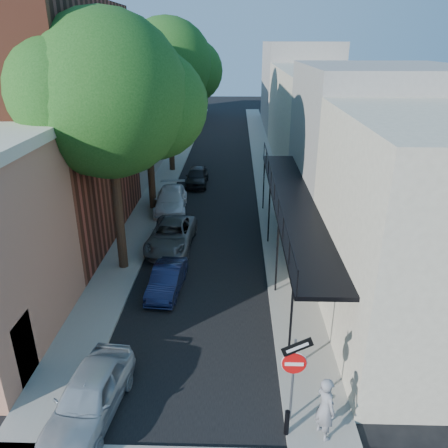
# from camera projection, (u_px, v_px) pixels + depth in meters

# --- Properties ---
(road_surface) EXTENTS (6.00, 64.00, 0.01)m
(road_surface) POSITION_uv_depth(u_px,v_px,m) (219.00, 162.00, 39.32)
(road_surface) COLOR black
(road_surface) RESTS_ON ground
(sidewalk_left) EXTENTS (2.00, 64.00, 0.12)m
(sidewalk_left) POSITION_uv_depth(u_px,v_px,m) (175.00, 161.00, 39.40)
(sidewalk_left) COLOR gray
(sidewalk_left) RESTS_ON ground
(sidewalk_right) EXTENTS (2.00, 64.00, 0.12)m
(sidewalk_right) POSITION_uv_depth(u_px,v_px,m) (263.00, 162.00, 39.20)
(sidewalk_right) COLOR gray
(sidewalk_right) RESTS_ON ground
(buildings_left) EXTENTS (10.10, 59.10, 12.00)m
(buildings_left) POSITION_uv_depth(u_px,v_px,m) (107.00, 107.00, 36.51)
(buildings_left) COLOR #B4775C
(buildings_left) RESTS_ON ground
(buildings_right) EXTENTS (9.80, 55.00, 10.00)m
(buildings_right) POSITION_uv_depth(u_px,v_px,m) (325.00, 113.00, 36.90)
(buildings_right) COLOR beige
(buildings_right) RESTS_ON ground
(sign_post) EXTENTS (0.89, 0.17, 2.99)m
(sign_post) POSITION_uv_depth(u_px,v_px,m) (294.00, 367.00, 11.71)
(sign_post) COLOR #595B60
(sign_post) RESTS_ON ground
(bollard) EXTENTS (0.14, 0.14, 0.80)m
(bollard) POSITION_uv_depth(u_px,v_px,m) (287.00, 423.00, 11.87)
(bollard) COLOR black
(bollard) RESTS_ON sidewalk_right
(oak_near) EXTENTS (7.48, 6.80, 11.42)m
(oak_near) POSITION_uv_depth(u_px,v_px,m) (119.00, 99.00, 18.17)
(oak_near) COLOR black
(oak_near) RESTS_ON ground
(oak_mid) EXTENTS (6.60, 6.00, 10.20)m
(oak_mid) POSITION_uv_depth(u_px,v_px,m) (153.00, 96.00, 25.83)
(oak_mid) COLOR black
(oak_mid) RESTS_ON ground
(oak_far) EXTENTS (7.70, 7.00, 11.90)m
(oak_far) POSITION_uv_depth(u_px,v_px,m) (174.00, 66.00, 33.69)
(oak_far) COLOR black
(oak_far) RESTS_ON ground
(parked_car_a) EXTENTS (2.07, 4.22, 1.39)m
(parked_car_a) POSITION_uv_depth(u_px,v_px,m) (90.00, 396.00, 12.54)
(parked_car_a) COLOR #97A0A7
(parked_car_a) RESTS_ON ground
(parked_car_b) EXTENTS (1.48, 3.54, 1.14)m
(parked_car_b) POSITION_uv_depth(u_px,v_px,m) (167.00, 280.00, 18.87)
(parked_car_b) COLOR #111838
(parked_car_b) RESTS_ON ground
(parked_car_c) EXTENTS (2.42, 4.90, 1.34)m
(parked_car_c) POSITION_uv_depth(u_px,v_px,m) (171.00, 235.00, 22.93)
(parked_car_c) COLOR #5A5E62
(parked_car_c) RESTS_ON ground
(parked_car_d) EXTENTS (2.29, 4.93, 1.40)m
(parked_car_d) POSITION_uv_depth(u_px,v_px,m) (171.00, 200.00, 27.87)
(parked_car_d) COLOR white
(parked_car_d) RESTS_ON ground
(parked_car_e) EXTENTS (1.60, 3.94, 1.34)m
(parked_car_e) POSITION_uv_depth(u_px,v_px,m) (197.00, 176.00, 32.84)
(parked_car_e) COLOR black
(parked_car_e) RESTS_ON ground
(pedestrian) EXTENTS (0.71, 0.83, 1.92)m
(pedestrian) POSITION_uv_depth(u_px,v_px,m) (325.00, 408.00, 11.63)
(pedestrian) COLOR gray
(pedestrian) RESTS_ON sidewalk_right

